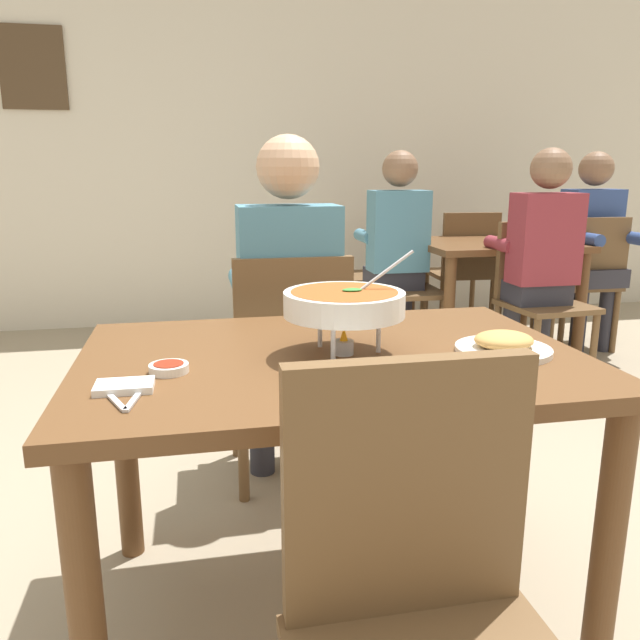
# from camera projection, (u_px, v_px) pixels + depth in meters

# --- Properties ---
(ground_plane) EXTENTS (16.00, 16.00, 0.00)m
(ground_plane) POSITION_uv_depth(u_px,v_px,m) (331.00, 605.00, 1.74)
(ground_plane) COLOR gray
(cafe_rear_partition) EXTENTS (10.00, 0.10, 3.00)m
(cafe_rear_partition) POSITION_uv_depth(u_px,v_px,m) (233.00, 129.00, 4.74)
(cafe_rear_partition) COLOR beige
(cafe_rear_partition) RESTS_ON ground_plane
(picture_frame_hung) EXTENTS (0.44, 0.03, 0.56)m
(picture_frame_hung) POSITION_uv_depth(u_px,v_px,m) (32.00, 67.00, 4.32)
(picture_frame_hung) COLOR #4C3823
(dining_table_main) EXTENTS (1.25, 0.86, 0.74)m
(dining_table_main) POSITION_uv_depth(u_px,v_px,m) (332.00, 394.00, 1.59)
(dining_table_main) COLOR brown
(dining_table_main) RESTS_ON ground_plane
(chair_diner_main) EXTENTS (0.44, 0.44, 0.90)m
(chair_diner_main) POSITION_uv_depth(u_px,v_px,m) (290.00, 358.00, 2.30)
(chair_diner_main) COLOR brown
(chair_diner_main) RESTS_ON ground_plane
(diner_main) EXTENTS (0.40, 0.45, 1.31)m
(diner_main) POSITION_uv_depth(u_px,v_px,m) (288.00, 294.00, 2.28)
(diner_main) COLOR #2D2D38
(diner_main) RESTS_ON ground_plane
(chair_viewer_empty) EXTENTS (0.44, 0.44, 0.90)m
(chair_viewer_empty) POSITION_uv_depth(u_px,v_px,m) (426.00, 617.00, 0.96)
(chair_viewer_empty) COLOR brown
(chair_viewer_empty) RESTS_ON ground_plane
(curry_bowl) EXTENTS (0.33, 0.30, 0.26)m
(curry_bowl) POSITION_uv_depth(u_px,v_px,m) (344.00, 304.00, 1.52)
(curry_bowl) COLOR silver
(curry_bowl) RESTS_ON dining_table_main
(rice_plate) EXTENTS (0.24, 0.24, 0.06)m
(rice_plate) POSITION_uv_depth(u_px,v_px,m) (346.00, 381.00, 1.30)
(rice_plate) COLOR white
(rice_plate) RESTS_ON dining_table_main
(appetizer_plate) EXTENTS (0.24, 0.24, 0.06)m
(appetizer_plate) POSITION_uv_depth(u_px,v_px,m) (503.00, 345.00, 1.56)
(appetizer_plate) COLOR white
(appetizer_plate) RESTS_ON dining_table_main
(sauce_dish) EXTENTS (0.09, 0.09, 0.02)m
(sauce_dish) POSITION_uv_depth(u_px,v_px,m) (169.00, 368.00, 1.41)
(sauce_dish) COLOR white
(sauce_dish) RESTS_ON dining_table_main
(napkin_folded) EXTENTS (0.12, 0.08, 0.02)m
(napkin_folded) POSITION_uv_depth(u_px,v_px,m) (124.00, 386.00, 1.30)
(napkin_folded) COLOR white
(napkin_folded) RESTS_ON dining_table_main
(fork_utensil) EXTENTS (0.08, 0.16, 0.01)m
(fork_utensil) POSITION_uv_depth(u_px,v_px,m) (112.00, 397.00, 1.25)
(fork_utensil) COLOR silver
(fork_utensil) RESTS_ON dining_table_main
(spoon_utensil) EXTENTS (0.04, 0.17, 0.01)m
(spoon_utensil) POSITION_uv_depth(u_px,v_px,m) (137.00, 395.00, 1.26)
(spoon_utensil) COLOR silver
(spoon_utensil) RESTS_ON dining_table_main
(dining_table_far) EXTENTS (1.00, 0.80, 0.74)m
(dining_table_far) POSITION_uv_depth(u_px,v_px,m) (493.00, 261.00, 4.05)
(dining_table_far) COLOR brown
(dining_table_far) RESTS_ON ground_plane
(chair_bg_left) EXTENTS (0.45, 0.45, 0.90)m
(chair_bg_left) POSITION_uv_depth(u_px,v_px,m) (401.00, 278.00, 4.02)
(chair_bg_left) COLOR brown
(chair_bg_left) RESTS_ON ground_plane
(chair_bg_middle) EXTENTS (0.46, 0.46, 0.90)m
(chair_bg_middle) POSITION_uv_depth(u_px,v_px,m) (585.00, 276.00, 4.10)
(chair_bg_middle) COLOR brown
(chair_bg_middle) RESTS_ON ground_plane
(chair_bg_right) EXTENTS (0.48, 0.48, 0.90)m
(chair_bg_right) POSITION_uv_depth(u_px,v_px,m) (537.00, 290.00, 3.60)
(chair_bg_right) COLOR brown
(chair_bg_right) RESTS_ON ground_plane
(chair_bg_corner) EXTENTS (0.46, 0.46, 0.90)m
(chair_bg_corner) POSITION_uv_depth(u_px,v_px,m) (464.00, 265.00, 4.55)
(chair_bg_corner) COLOR brown
(chair_bg_corner) RESTS_ON ground_plane
(chair_bg_window) EXTENTS (0.50, 0.50, 0.90)m
(chair_bg_window) POSITION_uv_depth(u_px,v_px,m) (381.00, 265.00, 4.55)
(chair_bg_window) COLOR brown
(chair_bg_window) RESTS_ON ground_plane
(patron_bg_left) EXTENTS (0.40, 0.45, 1.31)m
(patron_bg_left) POSITION_uv_depth(u_px,v_px,m) (396.00, 242.00, 3.92)
(patron_bg_left) COLOR #2D2D38
(patron_bg_left) RESTS_ON ground_plane
(patron_bg_middle) EXTENTS (0.40, 0.45, 1.31)m
(patron_bg_middle) POSITION_uv_depth(u_px,v_px,m) (593.00, 239.00, 4.08)
(patron_bg_middle) COLOR #2D2D38
(patron_bg_middle) RESTS_ON ground_plane
(patron_bg_right) EXTENTS (0.40, 0.45, 1.31)m
(patron_bg_right) POSITION_uv_depth(u_px,v_px,m) (540.00, 251.00, 3.48)
(patron_bg_right) COLOR #2D2D38
(patron_bg_right) RESTS_ON ground_plane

